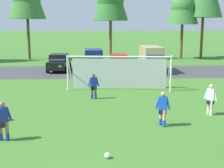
{
  "coord_description": "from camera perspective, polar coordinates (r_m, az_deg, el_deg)",
  "views": [
    {
      "loc": [
        0.81,
        -6.28,
        4.69
      ],
      "look_at": [
        1.32,
        8.96,
        1.72
      ],
      "focal_mm": 49.42,
      "sensor_mm": 36.0,
      "label": 1
    }
  ],
  "objects": [
    {
      "name": "soccer_ball",
      "position": [
        11.24,
        -0.85,
        -13.06
      ],
      "size": [
        0.22,
        0.22,
        0.22
      ],
      "color": "white",
      "rests_on": "ground"
    },
    {
      "name": "player_trailing_back",
      "position": [
        13.34,
        -19.5,
        -6.5
      ],
      "size": [
        0.67,
        0.47,
        1.64
      ],
      "color": "#936B4C",
      "rests_on": "ground"
    },
    {
      "name": "ground_plane",
      "position": [
        21.8,
        -3.99,
        -1.44
      ],
      "size": [
        400.0,
        400.0,
        0.0
      ],
      "primitive_type": "plane",
      "color": "#3D7028"
    },
    {
      "name": "player_defender_far",
      "position": [
        19.59,
        -3.41,
        -0.39
      ],
      "size": [
        0.75,
        0.34,
        1.64
      ],
      "color": "brown",
      "rests_on": "ground"
    },
    {
      "name": "parking_lot_strip",
      "position": [
        31.04,
        -3.38,
        2.31
      ],
      "size": [
        52.0,
        8.4,
        0.01
      ],
      "primitive_type": "cube",
      "color": "#3D3D3F",
      "rests_on": "ground"
    },
    {
      "name": "player_midfield_center",
      "position": [
        16.9,
        17.76,
        -2.76
      ],
      "size": [
        0.59,
        0.57,
        1.64
      ],
      "color": "beige",
      "rests_on": "ground"
    },
    {
      "name": "parked_car_slot_far_left",
      "position": [
        31.79,
        -9.78,
        3.96
      ],
      "size": [
        2.17,
        4.27,
        1.72
      ],
      "color": "black",
      "rests_on": "ground"
    },
    {
      "name": "player_winger_left",
      "position": [
        14.53,
        9.37,
        -4.58
      ],
      "size": [
        0.69,
        0.41,
        1.64
      ],
      "color": "tan",
      "rests_on": "ground"
    },
    {
      "name": "soccer_goal",
      "position": [
        22.61,
        1.34,
        2.36
      ],
      "size": [
        7.54,
        2.47,
        2.57
      ],
      "color": "white",
      "rests_on": "ground"
    },
    {
      "name": "parked_car_slot_center",
      "position": [
        30.97,
        7.3,
        4.72
      ],
      "size": [
        2.3,
        4.86,
        2.52
      ],
      "color": "tan",
      "rests_on": "ground"
    },
    {
      "name": "parked_car_slot_left",
      "position": [
        31.9,
        -3.45,
        4.56
      ],
      "size": [
        2.36,
        4.71,
        2.16
      ],
      "color": "navy",
      "rests_on": "ground"
    },
    {
      "name": "tree_right_edge",
      "position": [
        43.39,
        13.04,
        14.7
      ],
      "size": [
        4.19,
        4.19,
        11.18
      ],
      "color": "brown",
      "rests_on": "ground"
    },
    {
      "name": "parked_car_slot_center_left",
      "position": [
        31.22,
        1.23,
        3.99
      ],
      "size": [
        2.04,
        4.2,
        1.72
      ],
      "color": "red",
      "rests_on": "ground"
    }
  ]
}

